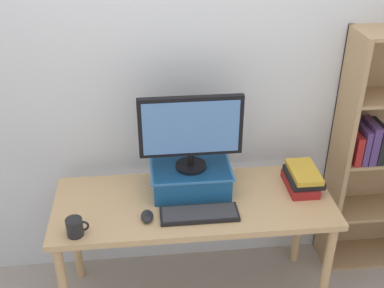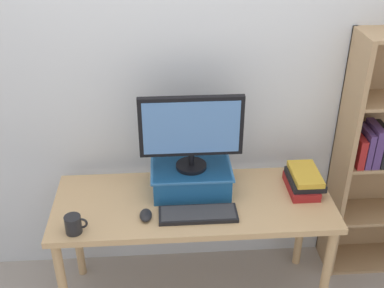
# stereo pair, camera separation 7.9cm
# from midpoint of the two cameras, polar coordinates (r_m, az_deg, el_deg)

# --- Properties ---
(back_wall) EXTENTS (7.00, 0.08, 2.60)m
(back_wall) POSITION_cam_midpoint_polar(r_m,az_deg,el_deg) (2.75, 0.39, 8.17)
(back_wall) COLOR silver
(back_wall) RESTS_ON ground_plane
(desk) EXTENTS (1.53, 0.60, 0.73)m
(desk) POSITION_cam_midpoint_polar(r_m,az_deg,el_deg) (2.70, 1.02, -8.12)
(desk) COLOR tan
(desk) RESTS_ON ground_plane
(riser_box) EXTENTS (0.45, 0.30, 0.15)m
(riser_box) POSITION_cam_midpoint_polar(r_m,az_deg,el_deg) (2.69, 0.75, -4.02)
(riser_box) COLOR #195189
(riser_box) RESTS_ON desk
(computer_monitor) EXTENTS (0.55, 0.17, 0.43)m
(computer_monitor) POSITION_cam_midpoint_polar(r_m,az_deg,el_deg) (2.53, 0.80, 1.70)
(computer_monitor) COLOR black
(computer_monitor) RESTS_ON riser_box
(keyboard) EXTENTS (0.41, 0.14, 0.02)m
(keyboard) POSITION_cam_midpoint_polar(r_m,az_deg,el_deg) (2.54, 1.63, -8.32)
(keyboard) COLOR black
(keyboard) RESTS_ON desk
(computer_mouse) EXTENTS (0.06, 0.10, 0.04)m
(computer_mouse) POSITION_cam_midpoint_polar(r_m,az_deg,el_deg) (2.53, -4.61, -8.42)
(computer_mouse) COLOR black
(computer_mouse) RESTS_ON desk
(book_stack) EXTENTS (0.19, 0.26, 0.12)m
(book_stack) POSITION_cam_midpoint_polar(r_m,az_deg,el_deg) (2.79, 13.87, -4.26)
(book_stack) COLOR maroon
(book_stack) RESTS_ON desk
(coffee_mug) EXTENTS (0.11, 0.08, 0.10)m
(coffee_mug) POSITION_cam_midpoint_polar(r_m,az_deg,el_deg) (2.48, -12.95, -9.28)
(coffee_mug) COLOR black
(coffee_mug) RESTS_ON desk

